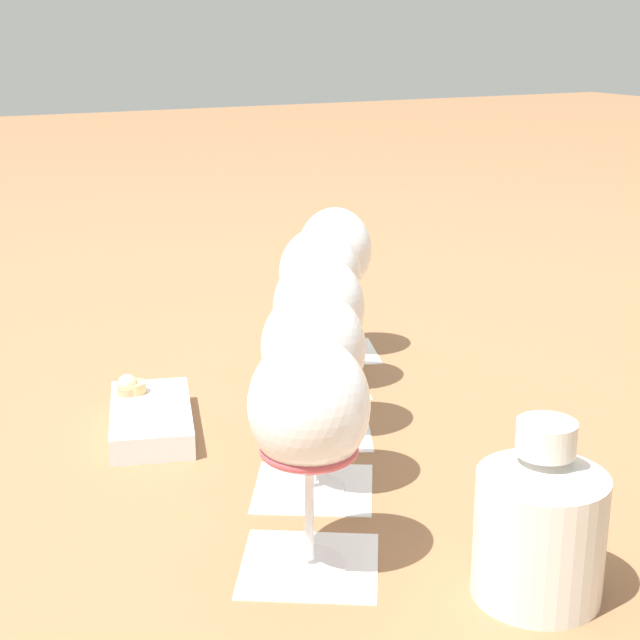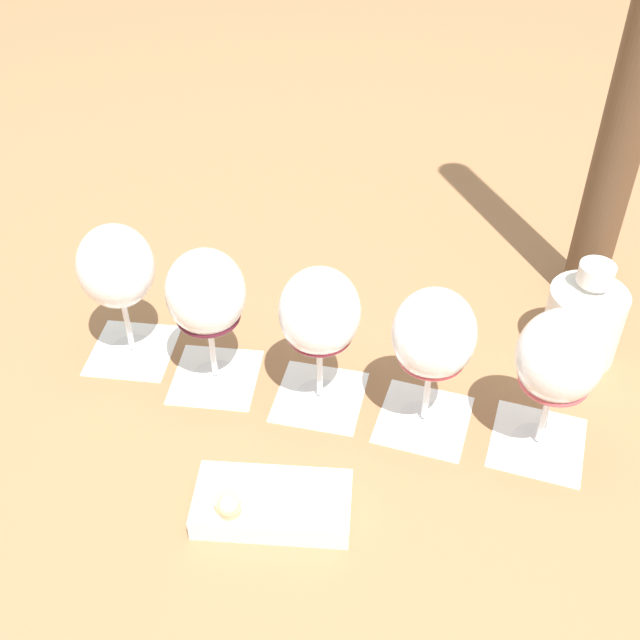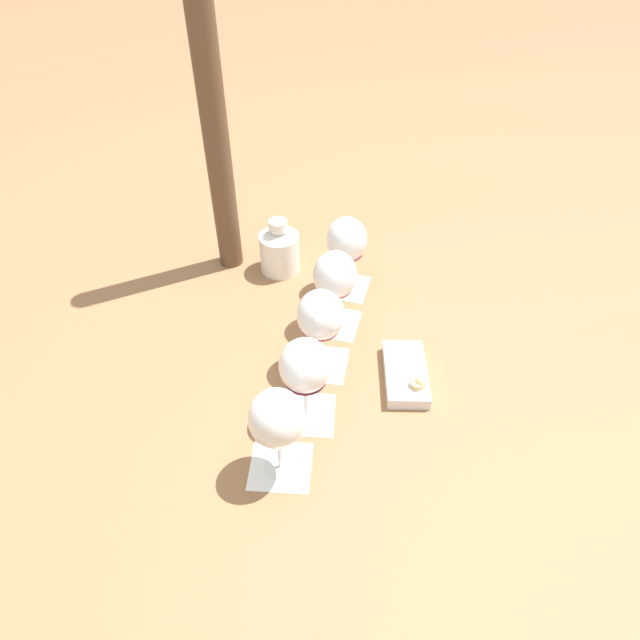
% 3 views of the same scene
% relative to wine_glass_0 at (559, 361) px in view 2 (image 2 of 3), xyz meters
% --- Properties ---
extents(ground_plane, '(8.00, 8.00, 0.00)m').
position_rel_wine_glass_0_xyz_m(ground_plane, '(0.24, -0.13, -0.14)').
color(ground_plane, '#936642').
extents(tasting_card_0, '(0.15, 0.15, 0.00)m').
position_rel_wine_glass_0_xyz_m(tasting_card_0, '(-0.00, 0.00, -0.14)').
color(tasting_card_0, white).
rests_on(tasting_card_0, ground_plane).
extents(tasting_card_1, '(0.15, 0.15, 0.00)m').
position_rel_wine_glass_0_xyz_m(tasting_card_1, '(0.12, -0.07, -0.14)').
color(tasting_card_1, white).
rests_on(tasting_card_1, ground_plane).
extents(tasting_card_2, '(0.15, 0.15, 0.00)m').
position_rel_wine_glass_0_xyz_m(tasting_card_2, '(0.24, -0.13, -0.14)').
color(tasting_card_2, white).
rests_on(tasting_card_2, ground_plane).
extents(tasting_card_3, '(0.14, 0.14, 0.00)m').
position_rel_wine_glass_0_xyz_m(tasting_card_3, '(0.37, -0.20, -0.14)').
color(tasting_card_3, white).
rests_on(tasting_card_3, ground_plane).
extents(tasting_card_4, '(0.14, 0.14, 0.00)m').
position_rel_wine_glass_0_xyz_m(tasting_card_4, '(0.48, -0.28, -0.14)').
color(tasting_card_4, white).
rests_on(tasting_card_4, ground_plane).
extents(wine_glass_0, '(0.10, 0.10, 0.20)m').
position_rel_wine_glass_0_xyz_m(wine_glass_0, '(0.00, 0.00, 0.00)').
color(wine_glass_0, white).
rests_on(wine_glass_0, tasting_card_0).
extents(wine_glass_1, '(0.10, 0.10, 0.20)m').
position_rel_wine_glass_0_xyz_m(wine_glass_1, '(0.12, -0.07, -0.00)').
color(wine_glass_1, white).
rests_on(wine_glass_1, tasting_card_1).
extents(wine_glass_2, '(0.10, 0.10, 0.20)m').
position_rel_wine_glass_0_xyz_m(wine_glass_2, '(0.24, -0.13, -0.00)').
color(wine_glass_2, white).
rests_on(wine_glass_2, tasting_card_2).
extents(wine_glass_3, '(0.10, 0.10, 0.20)m').
position_rel_wine_glass_0_xyz_m(wine_glass_3, '(0.37, -0.20, -0.00)').
color(wine_glass_3, white).
rests_on(wine_glass_3, tasting_card_3).
extents(wine_glass_4, '(0.10, 0.10, 0.20)m').
position_rel_wine_glass_0_xyz_m(wine_glass_4, '(0.48, -0.28, -0.00)').
color(wine_glass_4, white).
rests_on(wine_glass_4, tasting_card_4).
extents(ceramic_vase, '(0.10, 0.10, 0.15)m').
position_rel_wine_glass_0_xyz_m(ceramic_vase, '(-0.12, -0.14, -0.07)').
color(ceramic_vase, white).
rests_on(ceramic_vase, ground_plane).
extents(snack_dish, '(0.19, 0.13, 0.05)m').
position_rel_wine_glass_0_xyz_m(snack_dish, '(0.34, 0.03, -0.12)').
color(snack_dish, silver).
rests_on(snack_dish, ground_plane).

